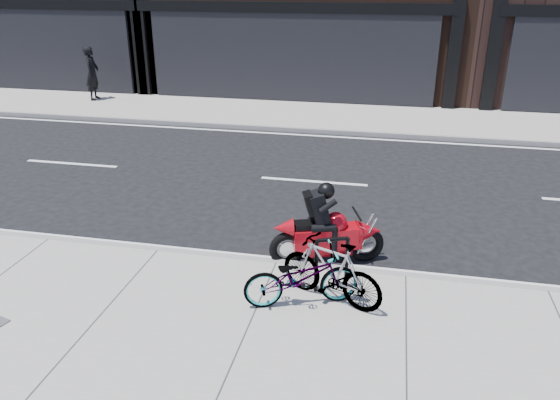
% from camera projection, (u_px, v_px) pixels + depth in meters
% --- Properties ---
extents(ground, '(120.00, 120.00, 0.00)m').
position_uv_depth(ground, '(298.00, 218.00, 10.44)').
color(ground, black).
rests_on(ground, ground).
extents(sidewalk_far, '(60.00, 3.50, 0.13)m').
position_uv_depth(sidewalk_far, '(341.00, 117.00, 17.40)').
color(sidewalk_far, gray).
rests_on(sidewalk_far, ground).
extents(bike_rack, '(0.47, 0.22, 0.84)m').
position_uv_depth(bike_rack, '(332.00, 260.00, 7.67)').
color(bike_rack, black).
rests_on(bike_rack, sidewalk_near).
extents(bicycle_front, '(1.68, 1.08, 0.83)m').
position_uv_depth(bicycle_front, '(302.00, 277.00, 7.38)').
color(bicycle_front, gray).
rests_on(bicycle_front, sidewalk_near).
extents(bicycle_rear, '(1.60, 1.01, 0.93)m').
position_uv_depth(bicycle_rear, '(331.00, 271.00, 7.44)').
color(bicycle_rear, gray).
rests_on(bicycle_rear, sidewalk_near).
extents(motorcycle, '(1.81, 0.83, 1.40)m').
position_uv_depth(motorcycle, '(332.00, 231.00, 8.64)').
color(motorcycle, black).
rests_on(motorcycle, ground).
extents(pedestrian, '(0.54, 0.73, 1.85)m').
position_uv_depth(pedestrian, '(92.00, 73.00, 19.10)').
color(pedestrian, black).
rests_on(pedestrian, sidewalk_far).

